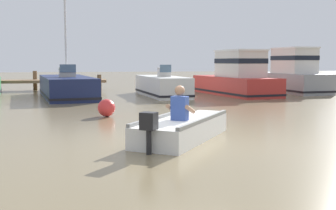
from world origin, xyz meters
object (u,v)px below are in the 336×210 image
object	(u,v)px
moored_boat_navy	(66,87)
mooring_buoy	(106,108)
rowboat_with_person	(183,128)
moored_boat_white	(162,86)
moored_boat_grey	(290,76)
moored_boat_red	(236,78)

from	to	relation	value
moored_boat_navy	mooring_buoy	distance (m)	7.63
rowboat_with_person	moored_boat_white	bearing A→B (deg)	82.53
rowboat_with_person	moored_boat_grey	xyz separation A→B (m)	(8.94, 12.87, 0.65)
rowboat_with_person	moored_boat_red	bearing A→B (deg)	65.07
moored_boat_navy	mooring_buoy	world-z (taller)	moored_boat_navy
moored_boat_navy	moored_boat_red	bearing A→B (deg)	-0.64
moored_boat_white	moored_boat_red	xyz separation A→B (m)	(3.81, -0.11, 0.37)
moored_boat_red	moored_boat_white	bearing A→B (deg)	178.33
moored_boat_red	moored_boat_grey	distance (m)	3.87
rowboat_with_person	mooring_buoy	xyz separation A→B (m)	(-1.51, 4.10, 0.02)
moored_boat_white	moored_boat_red	distance (m)	3.83
rowboat_with_person	moored_boat_navy	distance (m)	11.98
moored_boat_white	moored_boat_red	bearing A→B (deg)	-1.67
moored_boat_navy	moored_boat_grey	xyz separation A→B (m)	(12.03, 1.30, 0.43)
moored_boat_navy	moored_boat_grey	world-z (taller)	moored_boat_navy
rowboat_with_person	moored_boat_red	distance (m)	12.67
moored_boat_grey	moored_boat_red	bearing A→B (deg)	-158.86
rowboat_with_person	mooring_buoy	world-z (taller)	rowboat_with_person
moored_boat_red	rowboat_with_person	bearing A→B (deg)	-114.93
rowboat_with_person	moored_boat_grey	world-z (taller)	moored_boat_grey
rowboat_with_person	moored_boat_grey	bearing A→B (deg)	55.21
moored_boat_white	mooring_buoy	size ratio (longest dim) A/B	9.75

